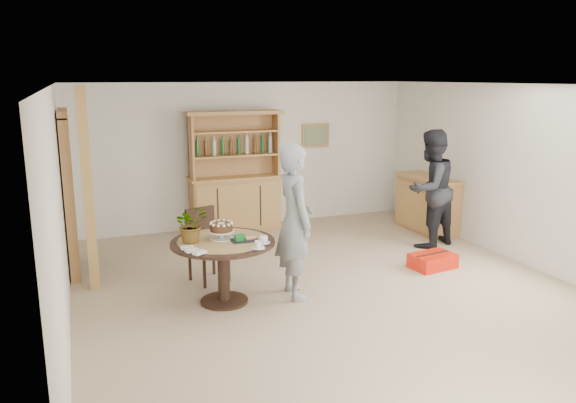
# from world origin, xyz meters

# --- Properties ---
(ground) EXTENTS (7.00, 7.00, 0.00)m
(ground) POSITION_xyz_m (0.00, 0.00, 0.00)
(ground) COLOR tan
(ground) RESTS_ON ground
(room_shell) EXTENTS (6.04, 7.04, 2.52)m
(room_shell) POSITION_xyz_m (0.00, 0.01, 1.74)
(room_shell) COLOR white
(room_shell) RESTS_ON ground
(doorway) EXTENTS (0.13, 1.10, 2.18)m
(doorway) POSITION_xyz_m (-2.93, 2.00, 1.11)
(doorway) COLOR black
(doorway) RESTS_ON ground
(pine_post) EXTENTS (0.12, 0.12, 2.50)m
(pine_post) POSITION_xyz_m (-2.70, 1.20, 1.25)
(pine_post) COLOR tan
(pine_post) RESTS_ON ground
(hutch) EXTENTS (1.62, 0.54, 2.04)m
(hutch) POSITION_xyz_m (-0.30, 3.24, 0.69)
(hutch) COLOR tan
(hutch) RESTS_ON ground
(sideboard) EXTENTS (0.54, 1.26, 0.94)m
(sideboard) POSITION_xyz_m (2.74, 2.00, 0.47)
(sideboard) COLOR tan
(sideboard) RESTS_ON ground
(dining_table) EXTENTS (1.20, 1.20, 0.76)m
(dining_table) POSITION_xyz_m (-1.30, 0.19, 0.60)
(dining_table) COLOR black
(dining_table) RESTS_ON ground
(dining_chair) EXTENTS (0.53, 0.53, 0.95)m
(dining_chair) POSITION_xyz_m (-1.33, 1.02, 0.54)
(dining_chair) COLOR black
(dining_chair) RESTS_ON ground
(birthday_cake) EXTENTS (0.30, 0.30, 0.20)m
(birthday_cake) POSITION_xyz_m (-1.30, 0.24, 0.88)
(birthday_cake) COLOR white
(birthday_cake) RESTS_ON dining_table
(flower_vase) EXTENTS (0.47, 0.44, 0.42)m
(flower_vase) POSITION_xyz_m (-1.65, 0.24, 0.97)
(flower_vase) COLOR #3F7233
(flower_vase) RESTS_ON dining_table
(gift_tray) EXTENTS (0.30, 0.20, 0.08)m
(gift_tray) POSITION_xyz_m (-1.09, 0.07, 0.79)
(gift_tray) COLOR black
(gift_tray) RESTS_ON dining_table
(coffee_cup_a) EXTENTS (0.15, 0.15, 0.09)m
(coffee_cup_a) POSITION_xyz_m (-0.90, -0.09, 0.80)
(coffee_cup_a) COLOR white
(coffee_cup_a) RESTS_ON dining_table
(coffee_cup_b) EXTENTS (0.15, 0.15, 0.08)m
(coffee_cup_b) POSITION_xyz_m (-1.02, -0.26, 0.79)
(coffee_cup_b) COLOR white
(coffee_cup_b) RESTS_ON dining_table
(napkins) EXTENTS (0.24, 0.33, 0.03)m
(napkins) POSITION_xyz_m (-1.71, -0.12, 0.77)
(napkins) COLOR white
(napkins) RESTS_ON dining_table
(teen_boy) EXTENTS (0.47, 0.69, 1.86)m
(teen_boy) POSITION_xyz_m (-0.45, 0.09, 0.93)
(teen_boy) COLOR gray
(teen_boy) RESTS_ON ground
(adult_person) EXTENTS (1.05, 0.93, 1.82)m
(adult_person) POSITION_xyz_m (2.25, 1.24, 0.91)
(adult_person) COLOR black
(adult_person) RESTS_ON ground
(red_suitcase) EXTENTS (0.65, 0.48, 0.21)m
(red_suitcase) POSITION_xyz_m (1.70, 0.33, 0.10)
(red_suitcase) COLOR red
(red_suitcase) RESTS_ON ground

